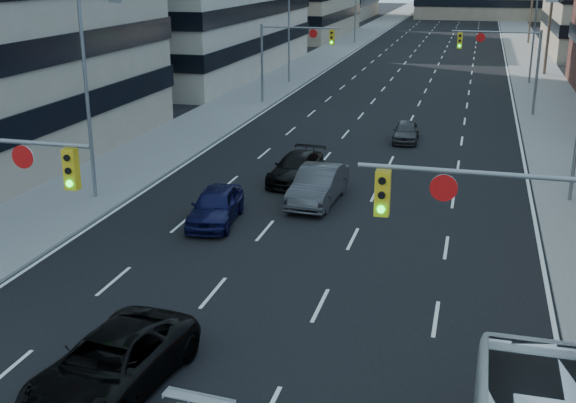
% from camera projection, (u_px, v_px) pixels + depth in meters
% --- Properties ---
extents(road_surface, '(18.00, 300.00, 0.02)m').
position_uv_depth(road_surface, '(448.00, 23.00, 131.61)').
color(road_surface, black).
rests_on(road_surface, ground).
extents(sidewalk_left, '(5.00, 300.00, 0.15)m').
position_uv_depth(sidewalk_left, '(386.00, 22.00, 134.37)').
color(sidewalk_left, slate).
rests_on(sidewalk_left, ground).
extents(sidewalk_right, '(5.00, 300.00, 0.15)m').
position_uv_depth(sidewalk_right, '(514.00, 24.00, 128.81)').
color(sidewalk_right, slate).
rests_on(sidewalk_right, ground).
extents(signal_near_right, '(6.59, 0.33, 6.00)m').
position_uv_depth(signal_near_right, '(528.00, 239.00, 16.41)').
color(signal_near_right, slate).
rests_on(signal_near_right, ground).
extents(signal_far_left, '(6.09, 0.33, 6.00)m').
position_uv_depth(signal_far_left, '(291.00, 48.00, 54.06)').
color(signal_far_left, slate).
rests_on(signal_far_left, ground).
extents(signal_far_right, '(6.09, 0.33, 6.00)m').
position_uv_depth(signal_far_right, '(504.00, 54.00, 50.35)').
color(signal_far_right, slate).
rests_on(signal_far_right, ground).
extents(utility_pole_midblock, '(2.20, 0.28, 11.00)m').
position_uv_depth(utility_pole_midblock, '(551.00, 14.00, 68.08)').
color(utility_pole_midblock, '#4C3D2D').
rests_on(utility_pole_midblock, ground).
extents(utility_pole_distant, '(2.20, 0.28, 11.00)m').
position_uv_depth(utility_pole_distant, '(532.00, 0.00, 95.63)').
color(utility_pole_distant, '#4C3D2D').
rests_on(utility_pole_distant, ground).
extents(streetlight_left_near, '(2.03, 0.22, 9.00)m').
position_uv_depth(streetlight_left_near, '(90.00, 90.00, 31.51)').
color(streetlight_left_near, slate).
rests_on(streetlight_left_near, ground).
extents(streetlight_left_mid, '(2.03, 0.22, 9.00)m').
position_uv_depth(streetlight_left_mid, '(291.00, 26.00, 63.66)').
color(streetlight_left_mid, slate).
rests_on(streetlight_left_mid, ground).
extents(streetlight_left_far, '(2.03, 0.22, 9.00)m').
position_uv_depth(streetlight_left_far, '(357.00, 5.00, 95.80)').
color(streetlight_left_far, slate).
rests_on(streetlight_left_far, ground).
extents(streetlight_right_far, '(2.03, 0.22, 9.00)m').
position_uv_depth(streetlight_right_far, '(533.00, 27.00, 63.25)').
color(streetlight_right_far, slate).
rests_on(streetlight_right_far, ground).
extents(black_pickup, '(3.11, 5.69, 1.51)m').
position_uv_depth(black_pickup, '(111.00, 364.00, 18.05)').
color(black_pickup, black).
rests_on(black_pickup, ground).
extents(sedan_blue, '(2.25, 4.58, 1.50)m').
position_uv_depth(sedan_blue, '(216.00, 206.00, 29.89)').
color(sedan_blue, black).
rests_on(sedan_blue, ground).
extents(sedan_grey_center, '(1.99, 5.05, 1.64)m').
position_uv_depth(sedan_grey_center, '(318.00, 185.00, 32.44)').
color(sedan_grey_center, '#373739').
rests_on(sedan_grey_center, ground).
extents(sedan_black_far, '(2.33, 4.88, 1.37)m').
position_uv_depth(sedan_black_far, '(296.00, 168.00, 35.68)').
color(sedan_black_far, black).
rests_on(sedan_black_far, ground).
extents(sedan_grey_right, '(1.61, 3.72, 1.25)m').
position_uv_depth(sedan_grey_right, '(406.00, 131.00, 43.73)').
color(sedan_grey_right, '#2F2F31').
rests_on(sedan_grey_right, ground).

